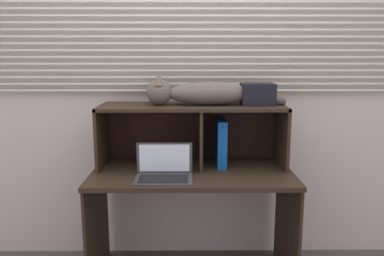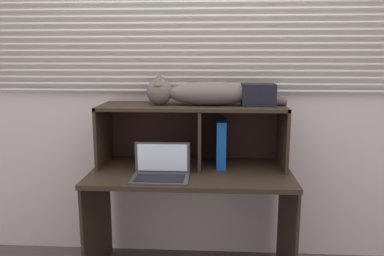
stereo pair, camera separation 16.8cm
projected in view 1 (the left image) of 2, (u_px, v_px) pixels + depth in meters
back_panel_with_blinds at (192, 89)px, 2.75m from camera, size 4.40×0.08×2.50m
desk at (192, 193)px, 2.50m from camera, size 1.29×0.68×0.76m
hutch_shelf_unit at (193, 122)px, 2.58m from camera, size 1.23×0.40×0.41m
cat at (200, 93)px, 2.51m from camera, size 0.92×0.19×0.21m
laptop at (164, 171)px, 2.31m from camera, size 0.35×0.23×0.20m
binder_upright at (221, 142)px, 2.57m from camera, size 0.06×0.26×0.32m
book_stack at (154, 160)px, 2.59m from camera, size 0.19×0.24×0.07m
storage_box at (257, 94)px, 2.51m from camera, size 0.22×0.18×0.14m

